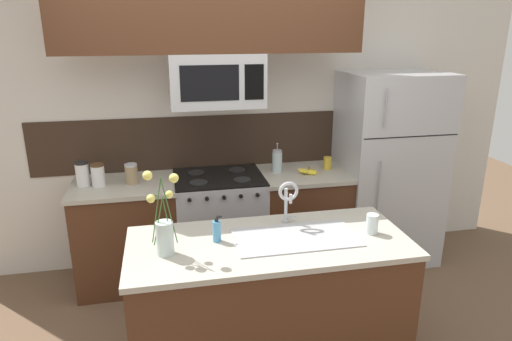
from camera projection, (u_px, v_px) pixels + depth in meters
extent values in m
plane|color=brown|center=(237.00, 333.00, 3.36)|extent=(10.00, 10.00, 0.00)
cube|color=silver|center=(245.00, 123.00, 4.21)|extent=(5.20, 0.10, 2.60)
cube|color=#332319|center=(214.00, 141.00, 4.15)|extent=(3.17, 0.01, 0.48)
cube|color=#4C2B19|center=(128.00, 236.00, 3.91)|extent=(0.83, 0.62, 0.88)
cube|color=#B2AD9E|center=(124.00, 186.00, 3.77)|extent=(0.86, 0.65, 0.03)
cube|color=#4C2B19|center=(302.00, 221.00, 4.21)|extent=(0.76, 0.62, 0.88)
cube|color=#B2AD9E|center=(303.00, 174.00, 4.07)|extent=(0.79, 0.65, 0.03)
cube|color=#B7BABF|center=(220.00, 226.00, 4.06)|extent=(0.76, 0.62, 0.91)
cube|color=black|center=(219.00, 177.00, 3.92)|extent=(0.76, 0.62, 0.01)
cylinder|color=black|center=(199.00, 182.00, 3.75)|extent=(0.15, 0.15, 0.01)
cylinder|color=black|center=(242.00, 179.00, 3.82)|extent=(0.15, 0.15, 0.01)
cylinder|color=black|center=(196.00, 172.00, 4.00)|extent=(0.15, 0.15, 0.01)
cylinder|color=black|center=(237.00, 170.00, 4.07)|extent=(0.15, 0.15, 0.01)
cylinder|color=black|center=(190.00, 200.00, 3.58)|extent=(0.03, 0.02, 0.03)
cylinder|color=black|center=(207.00, 199.00, 3.61)|extent=(0.03, 0.02, 0.03)
cylinder|color=black|center=(224.00, 197.00, 3.63)|extent=(0.03, 0.02, 0.03)
cylinder|color=black|center=(241.00, 196.00, 3.66)|extent=(0.03, 0.02, 0.03)
cylinder|color=black|center=(258.00, 195.00, 3.69)|extent=(0.03, 0.02, 0.03)
cube|color=#B7BABF|center=(216.00, 80.00, 3.64)|extent=(0.74, 0.40, 0.42)
cube|color=black|center=(210.00, 83.00, 3.44)|extent=(0.45, 0.00, 0.27)
cube|color=black|center=(254.00, 82.00, 3.51)|extent=(0.15, 0.00, 0.27)
cube|color=#4C2B19|center=(211.00, 12.00, 3.45)|extent=(2.34, 0.34, 0.60)
cube|color=#B7BABF|center=(387.00, 168.00, 4.25)|extent=(0.89, 0.72, 1.77)
cube|color=black|center=(412.00, 137.00, 3.79)|extent=(0.85, 0.00, 0.01)
cylinder|color=#99999E|center=(386.00, 109.00, 3.65)|extent=(0.01, 0.01, 0.32)
cylinder|color=#99999E|center=(378.00, 199.00, 3.89)|extent=(0.01, 0.01, 0.67)
cylinder|color=silver|center=(83.00, 175.00, 3.69)|extent=(0.11, 0.11, 0.19)
cylinder|color=black|center=(81.00, 163.00, 3.66)|extent=(0.10, 0.10, 0.02)
cylinder|color=silver|center=(98.00, 176.00, 3.69)|extent=(0.11, 0.11, 0.17)
cylinder|color=#4C331E|center=(97.00, 165.00, 3.66)|extent=(0.10, 0.10, 0.02)
cylinder|color=#997F5B|center=(132.00, 175.00, 3.76)|extent=(0.10, 0.10, 0.15)
cylinder|color=#B2B2B7|center=(131.00, 165.00, 3.73)|extent=(0.10, 0.10, 0.02)
ellipsoid|color=yellow|center=(307.00, 172.00, 4.00)|extent=(0.15, 0.14, 0.05)
ellipsoid|color=yellow|center=(307.00, 171.00, 4.01)|extent=(0.17, 0.10, 0.06)
ellipsoid|color=yellow|center=(308.00, 172.00, 4.00)|extent=(0.18, 0.07, 0.05)
ellipsoid|color=yellow|center=(309.00, 171.00, 4.01)|extent=(0.18, 0.05, 0.06)
ellipsoid|color=yellow|center=(310.00, 172.00, 4.00)|extent=(0.17, 0.11, 0.06)
ellipsoid|color=yellow|center=(310.00, 171.00, 4.02)|extent=(0.15, 0.14, 0.06)
cylinder|color=brown|center=(309.00, 168.00, 4.00)|extent=(0.02, 0.02, 0.03)
cylinder|color=silver|center=(277.00, 162.00, 4.05)|extent=(0.09, 0.09, 0.18)
cylinder|color=#A3A3AA|center=(277.00, 151.00, 4.02)|extent=(0.08, 0.08, 0.02)
cylinder|color=#A3A3AA|center=(277.00, 147.00, 4.01)|extent=(0.01, 0.01, 0.05)
sphere|color=#A3A3AA|center=(277.00, 144.00, 4.00)|extent=(0.02, 0.02, 0.02)
cylinder|color=gold|center=(328.00, 163.00, 4.14)|extent=(0.08, 0.08, 0.11)
cube|color=#4C2B19|center=(269.00, 307.00, 2.93)|extent=(1.69, 0.72, 0.88)
cube|color=#B2AD9E|center=(269.00, 243.00, 2.79)|extent=(1.72, 0.75, 0.03)
cube|color=#ADAFB5|center=(296.00, 237.00, 2.81)|extent=(0.76, 0.40, 0.01)
cube|color=#ADAFB5|center=(268.00, 251.00, 2.80)|extent=(0.30, 0.30, 0.15)
cube|color=#ADAFB5|center=(322.00, 246.00, 2.87)|extent=(0.30, 0.30, 0.15)
cylinder|color=#B7BABF|center=(285.00, 221.00, 3.03)|extent=(0.04, 0.04, 0.02)
cylinder|color=#B7BABF|center=(286.00, 204.00, 3.00)|extent=(0.02, 0.02, 0.22)
torus|color=#B7BABF|center=(288.00, 191.00, 2.91)|extent=(0.13, 0.02, 0.13)
cylinder|color=#B7BABF|center=(291.00, 199.00, 2.87)|extent=(0.02, 0.02, 0.06)
cube|color=#B7BABF|center=(291.00, 217.00, 3.03)|extent=(0.07, 0.01, 0.01)
cylinder|color=#4C93C6|center=(217.00, 231.00, 2.75)|extent=(0.05, 0.05, 0.13)
cylinder|color=black|center=(216.00, 220.00, 2.73)|extent=(0.02, 0.02, 0.02)
cube|color=black|center=(219.00, 217.00, 2.73)|extent=(0.03, 0.01, 0.01)
cylinder|color=silver|center=(372.00, 224.00, 2.86)|extent=(0.08, 0.08, 0.13)
cylinder|color=silver|center=(165.00, 238.00, 2.59)|extent=(0.10, 0.10, 0.20)
cylinder|color=silver|center=(166.00, 248.00, 2.61)|extent=(0.09, 0.09, 0.06)
cylinder|color=#386B2D|center=(170.00, 212.00, 2.55)|extent=(0.08, 0.01, 0.39)
sphere|color=#EFE066|center=(174.00, 178.00, 2.49)|extent=(0.05, 0.05, 0.05)
cylinder|color=#386B2D|center=(157.00, 211.00, 2.54)|extent=(0.08, 0.04, 0.40)
sphere|color=#EFE066|center=(147.00, 176.00, 2.49)|extent=(0.05, 0.05, 0.05)
cylinder|color=#386B2D|center=(167.00, 220.00, 2.57)|extent=(0.05, 0.04, 0.29)
sphere|color=#EFE066|center=(169.00, 194.00, 2.54)|extent=(0.04, 0.04, 0.04)
cylinder|color=#386B2D|center=(158.00, 222.00, 2.55)|extent=(0.07, 0.01, 0.28)
sphere|color=#EFE066|center=(151.00, 199.00, 2.50)|extent=(0.05, 0.05, 0.05)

